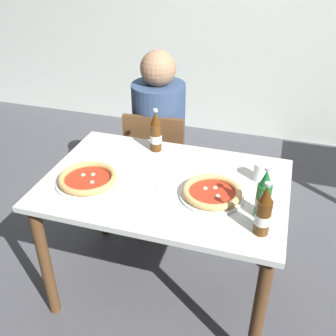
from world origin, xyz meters
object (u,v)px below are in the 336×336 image
object	(u,v)px
pizza_marinara_far	(212,193)
diner_seated	(159,144)
beer_bottle_left	(156,133)
beer_bottle_center	(263,196)
napkin_with_cutlery	(154,181)
pizza_margherita_near	(88,179)
paper_cup	(261,172)
beer_bottle_right	(264,212)
chair_behind_table	(158,161)
dining_table_main	(165,200)

from	to	relation	value
pizza_marinara_far	diner_seated	bearing A→B (deg)	124.74
beer_bottle_left	beer_bottle_center	world-z (taller)	same
napkin_with_cutlery	diner_seated	bearing A→B (deg)	106.23
pizza_margherita_near	beer_bottle_center	distance (m)	0.85
pizza_marinara_far	napkin_with_cutlery	size ratio (longest dim) A/B	1.55
diner_seated	napkin_with_cutlery	world-z (taller)	diner_seated
pizza_margherita_near	paper_cup	bearing A→B (deg)	18.71
pizza_marinara_far	beer_bottle_right	distance (m)	0.32
diner_seated	chair_behind_table	bearing A→B (deg)	-83.20
chair_behind_table	beer_bottle_left	size ratio (longest dim) A/B	3.44
beer_bottle_center	beer_bottle_right	size ratio (longest dim) A/B	1.00
pizza_margherita_near	dining_table_main	bearing A→B (deg)	18.42
dining_table_main	pizza_margherita_near	size ratio (longest dim) A/B	3.81
pizza_marinara_far	paper_cup	xyz separation A→B (m)	(0.20, 0.21, 0.03)
pizza_margherita_near	beer_bottle_right	world-z (taller)	beer_bottle_right
dining_table_main	chair_behind_table	bearing A→B (deg)	111.73
dining_table_main	beer_bottle_center	bearing A→B (deg)	-15.27
pizza_margherita_near	pizza_marinara_far	distance (m)	0.61
dining_table_main	beer_bottle_left	xyz separation A→B (m)	(-0.15, 0.30, 0.22)
beer_bottle_right	napkin_with_cutlery	world-z (taller)	beer_bottle_right
pizza_margherita_near	beer_bottle_right	bearing A→B (deg)	-8.24
chair_behind_table	beer_bottle_left	bearing A→B (deg)	102.36
pizza_margherita_near	napkin_with_cutlery	xyz separation A→B (m)	(0.31, 0.11, -0.02)
pizza_marinara_far	paper_cup	world-z (taller)	paper_cup
beer_bottle_center	diner_seated	bearing A→B (deg)	132.69
beer_bottle_right	beer_bottle_left	bearing A→B (deg)	139.77
chair_behind_table	beer_bottle_right	xyz separation A→B (m)	(0.73, -0.85, 0.37)
beer_bottle_right	dining_table_main	bearing A→B (deg)	153.65
diner_seated	beer_bottle_center	size ratio (longest dim) A/B	4.89
chair_behind_table	diner_seated	size ratio (longest dim) A/B	0.70
beer_bottle_left	napkin_with_cutlery	xyz separation A→B (m)	(0.09, -0.31, -0.10)
pizza_margherita_near	beer_bottle_left	bearing A→B (deg)	62.64
beer_bottle_left	napkin_with_cutlery	world-z (taller)	beer_bottle_left
dining_table_main	beer_bottle_center	xyz separation A→B (m)	(0.48, -0.13, 0.22)
pizza_margherita_near	beer_bottle_center	size ratio (longest dim) A/B	1.28
beer_bottle_left	beer_bottle_right	size ratio (longest dim) A/B	1.00
chair_behind_table	diner_seated	bearing A→B (deg)	-88.07
dining_table_main	napkin_with_cutlery	bearing A→B (deg)	-167.04
diner_seated	beer_bottle_center	distance (m)	1.11
diner_seated	beer_bottle_right	distance (m)	1.20
dining_table_main	pizza_margherita_near	distance (m)	0.40
beer_bottle_left	beer_bottle_center	size ratio (longest dim) A/B	1.00
chair_behind_table	beer_bottle_center	size ratio (longest dim) A/B	3.44
dining_table_main	beer_bottle_right	bearing A→B (deg)	-26.35
pizza_marinara_far	beer_bottle_left	xyz separation A→B (m)	(-0.39, 0.35, 0.08)
diner_seated	pizza_marinara_far	distance (m)	0.89
beer_bottle_left	paper_cup	distance (m)	0.61
beer_bottle_left	paper_cup	world-z (taller)	beer_bottle_left
napkin_with_cutlery	paper_cup	xyz separation A→B (m)	(0.50, 0.17, 0.04)
pizza_marinara_far	beer_bottle_center	distance (m)	0.26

